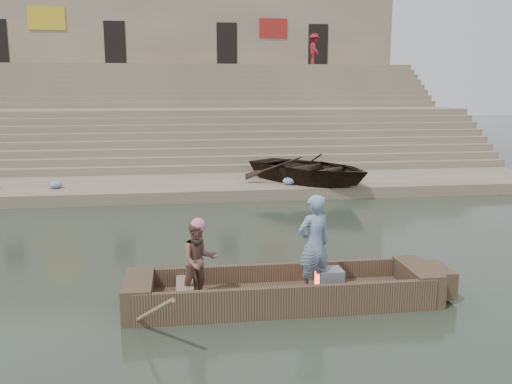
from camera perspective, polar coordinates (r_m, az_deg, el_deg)
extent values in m
plane|color=#2A3427|center=(12.89, -15.89, -6.99)|extent=(120.00, 120.00, 0.00)
cube|color=gray|center=(20.57, -12.95, 0.33)|extent=(32.00, 4.00, 0.40)
cube|color=gray|center=(27.83, -11.76, 5.56)|extent=(32.00, 3.00, 2.80)
cube|color=gray|center=(34.73, -11.11, 8.58)|extent=(32.00, 3.00, 5.20)
cube|color=gray|center=(22.76, -12.49, 1.73)|extent=(32.00, 0.50, 0.70)
cube|color=gray|center=(23.23, -12.42, 2.29)|extent=(32.00, 0.50, 1.00)
cube|color=gray|center=(23.70, -12.34, 2.82)|extent=(32.00, 0.50, 1.30)
cube|color=gray|center=(24.17, -12.27, 3.34)|extent=(32.00, 0.50, 1.60)
cube|color=gray|center=(24.65, -12.20, 3.83)|extent=(32.00, 0.50, 1.90)
cube|color=gray|center=(25.13, -12.13, 4.31)|extent=(32.00, 0.50, 2.20)
cube|color=gray|center=(25.61, -12.07, 4.77)|extent=(32.00, 0.50, 2.50)
cube|color=gray|center=(26.09, -12.01, 5.21)|extent=(32.00, 0.50, 2.80)
cube|color=gray|center=(29.56, -11.56, 6.16)|extent=(32.00, 0.50, 3.10)
cube|color=gray|center=(30.04, -11.51, 6.52)|extent=(32.00, 0.50, 3.40)
cube|color=gray|center=(30.53, -11.47, 6.87)|extent=(32.00, 0.50, 3.70)
cube|color=gray|center=(31.02, -11.43, 7.21)|extent=(32.00, 0.50, 4.00)
cube|color=gray|center=(31.51, -11.38, 7.53)|extent=(32.00, 0.50, 4.30)
cube|color=gray|center=(32.00, -11.34, 7.85)|extent=(32.00, 0.50, 4.60)
cube|color=gray|center=(32.49, -11.30, 8.16)|extent=(32.00, 0.50, 4.90)
cube|color=gray|center=(32.98, -11.27, 8.46)|extent=(32.00, 0.50, 5.20)
cube|color=tan|center=(38.74, -10.96, 13.24)|extent=(32.00, 5.00, 11.20)
cube|color=black|center=(36.52, -14.45, 14.83)|extent=(1.30, 0.18, 2.60)
cube|color=black|center=(36.45, -3.06, 15.15)|extent=(1.30, 0.18, 2.60)
cube|color=black|center=(37.45, 6.45, 14.99)|extent=(1.30, 0.18, 2.60)
cube|color=gold|center=(37.21, -20.97, 16.56)|extent=(2.20, 0.10, 1.40)
cube|color=maroon|center=(36.85, 1.79, 16.68)|extent=(1.80, 0.10, 1.20)
cube|color=brown|center=(10.09, 2.80, -10.97)|extent=(5.00, 1.30, 0.22)
cube|color=brown|center=(9.46, 3.52, -11.39)|extent=(5.20, 0.12, 0.56)
cube|color=brown|center=(10.59, 2.18, -8.89)|extent=(5.20, 0.12, 0.56)
cube|color=brown|center=(9.89, -12.12, -10.48)|extent=(0.50, 1.30, 0.60)
cube|color=brown|center=(10.76, 16.44, -8.91)|extent=(0.50, 1.30, 0.60)
cube|color=brown|center=(10.92, 18.38, -8.61)|extent=(0.35, 0.90, 0.50)
cube|color=#937A5B|center=(9.82, -7.42, -9.85)|extent=(0.30, 1.20, 0.08)
cylinder|color=#937A5B|center=(9.05, -11.55, -12.53)|extent=(1.03, 2.10, 1.36)
sphere|color=pink|center=(9.42, -6.03, -3.47)|extent=(0.26, 0.26, 0.26)
imported|color=navy|center=(9.81, 6.03, -5.42)|extent=(0.76, 0.64, 1.79)
imported|color=#22674F|center=(9.59, -5.96, -7.11)|extent=(0.78, 0.68, 1.38)
cube|color=slate|center=(10.16, 7.64, -9.02)|extent=(0.46, 0.42, 0.40)
cube|color=#E5593F|center=(10.11, 6.48, -9.10)|extent=(0.04, 0.34, 0.32)
imported|color=#2D2116|center=(20.27, 5.60, 2.44)|extent=(5.85, 6.06, 1.02)
imported|color=maroon|center=(34.84, 6.07, 14.55)|extent=(0.77, 1.25, 1.88)
ellipsoid|color=#3F5999|center=(19.76, 3.42, 1.14)|extent=(0.44, 0.44, 0.26)
ellipsoid|color=#3F5999|center=(20.26, -20.11, 0.74)|extent=(0.44, 0.44, 0.26)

